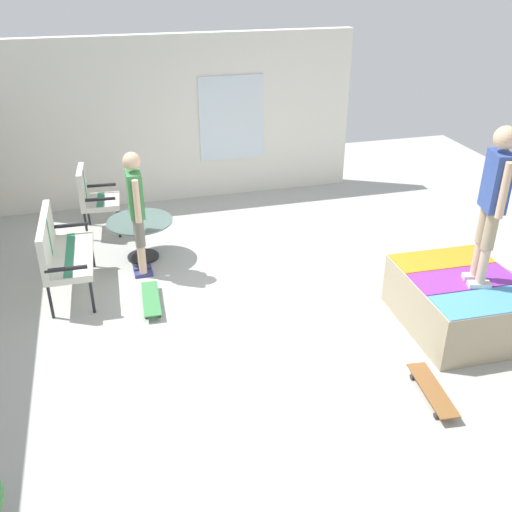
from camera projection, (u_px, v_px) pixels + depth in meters
name	position (u px, v px, depth m)	size (l,w,h in m)	color
ground_plane	(270.00, 309.00, 7.11)	(12.00, 12.00, 0.10)	#B2B2AD
house_facade	(178.00, 120.00, 9.58)	(0.23, 6.00, 2.71)	white
skate_ramp	(462.00, 302.00, 6.57)	(1.50, 2.06, 0.63)	tan
patio_bench	(59.00, 248.00, 7.08)	(1.26, 0.58, 1.02)	black
patio_chair_near_house	(92.00, 194.00, 8.65)	(0.65, 0.59, 1.02)	black
patio_table	(141.00, 231.00, 8.00)	(0.90, 0.90, 0.57)	black
person_watching	(136.00, 206.00, 7.34)	(0.48, 0.25, 1.68)	navy
person_skater	(494.00, 196.00, 5.86)	(0.47, 0.30, 1.73)	silver
skateboard_by_bench	(151.00, 299.00, 7.05)	(0.81, 0.24, 0.10)	#3F8C4C
skateboard_spare	(432.00, 390.00, 5.59)	(0.82, 0.28, 0.10)	brown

